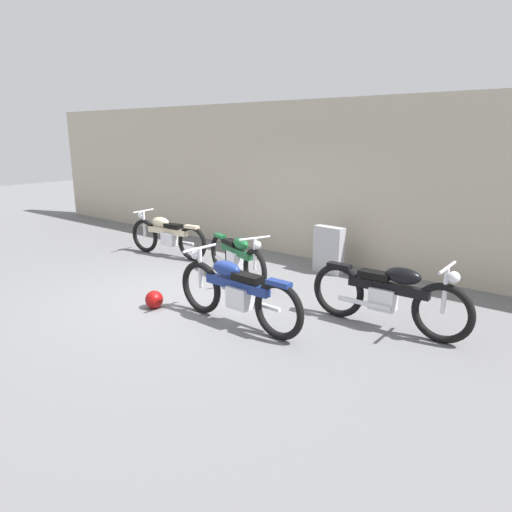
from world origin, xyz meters
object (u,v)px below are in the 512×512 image
(stone_marker, at_px, (329,250))
(helmet, at_px, (154,300))
(motorcycle_cream, at_px, (167,235))
(motorcycle_black, at_px, (389,295))
(motorcycle_green, at_px, (237,257))
(motorcycle_blue, at_px, (236,291))

(stone_marker, height_order, helmet, stone_marker)
(stone_marker, relative_size, motorcycle_cream, 0.42)
(motorcycle_cream, xyz_separation_m, motorcycle_black, (5.33, -0.74, 0.03))
(motorcycle_cream, bearing_deg, motorcycle_green, 164.49)
(motorcycle_blue, bearing_deg, motorcycle_cream, -25.85)
(stone_marker, xyz_separation_m, motorcycle_blue, (0.31, -2.98, 0.03))
(motorcycle_cream, relative_size, motorcycle_black, 0.94)
(stone_marker, distance_m, motorcycle_green, 1.78)
(stone_marker, height_order, motorcycle_black, motorcycle_black)
(stone_marker, relative_size, motorcycle_green, 0.46)
(stone_marker, bearing_deg, motorcycle_green, -125.28)
(helmet, bearing_deg, motorcycle_black, 25.77)
(stone_marker, xyz_separation_m, motorcycle_black, (1.98, -1.81, 0.04))
(motorcycle_black, xyz_separation_m, motorcycle_blue, (-1.67, -1.16, -0.00))
(motorcycle_blue, bearing_deg, helmet, 14.34)
(motorcycle_black, bearing_deg, motorcycle_cream, 170.54)
(stone_marker, height_order, motorcycle_blue, motorcycle_blue)
(motorcycle_black, bearing_deg, stone_marker, 136.00)
(motorcycle_black, relative_size, motorcycle_blue, 1.01)
(helmet, xyz_separation_m, motorcycle_cream, (-2.28, 2.21, 0.32))
(motorcycle_cream, distance_m, motorcycle_black, 5.38)
(motorcycle_black, bearing_deg, motorcycle_blue, -146.82)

